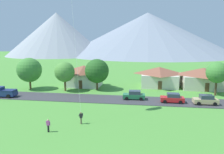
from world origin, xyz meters
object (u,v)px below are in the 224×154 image
(house_right_center, at_px, (84,75))
(pickup_truck_navy_west_side, at_px, (2,92))
(tree_center, at_px, (65,72))
(parked_car_tan_mid_east, at_px, (206,100))
(house_left_center, at_px, (159,76))
(tree_left_of_center, at_px, (217,73))
(parked_car_red_mid_west, at_px, (172,98))
(tree_right_of_center, at_px, (29,70))
(parked_car_green_west_end, at_px, (134,95))
(tree_near_left, at_px, (97,71))
(watcher_person, at_px, (48,125))
(house_leftmost, at_px, (203,78))

(house_right_center, relative_size, pickup_truck_navy_west_side, 1.69)
(house_right_center, bearing_deg, pickup_truck_navy_west_side, -136.32)
(tree_center, relative_size, parked_car_tan_mid_east, 1.55)
(house_left_center, height_order, tree_left_of_center, tree_left_of_center)
(house_left_center, bearing_deg, house_right_center, -171.75)
(tree_center, height_order, parked_car_red_mid_west, tree_center)
(tree_right_of_center, distance_m, parked_car_red_mid_west, 32.49)
(parked_car_green_west_end, bearing_deg, tree_left_of_center, 18.90)
(tree_near_left, distance_m, watcher_person, 24.27)
(parked_car_green_west_end, xyz_separation_m, parked_car_red_mid_west, (7.05, -1.13, 0.00))
(house_leftmost, height_order, watcher_person, house_leftmost)
(house_leftmost, xyz_separation_m, parked_car_tan_mid_east, (-3.00, -14.19, -1.67))
(tree_near_left, distance_m, tree_left_of_center, 25.59)
(pickup_truck_navy_west_side, bearing_deg, house_left_center, 25.81)
(house_left_center, distance_m, tree_near_left, 15.79)
(house_leftmost, height_order, tree_right_of_center, tree_right_of_center)
(parked_car_red_mid_west, distance_m, parked_car_tan_mid_east, 5.71)
(house_leftmost, xyz_separation_m, tree_right_of_center, (-40.31, -7.33, 2.01))
(tree_center, xyz_separation_m, pickup_truck_navy_west_side, (-10.58, -7.05, -3.29))
(parked_car_green_west_end, bearing_deg, pickup_truck_navy_west_side, -175.50)
(house_left_center, xyz_separation_m, house_right_center, (-18.58, -2.69, 0.18))
(watcher_person, bearing_deg, parked_car_red_mid_west, 42.61)
(house_right_center, height_order, tree_near_left, tree_near_left)
(tree_left_of_center, distance_m, parked_car_red_mid_west, 12.36)
(tree_near_left, xyz_separation_m, tree_left_of_center, (25.53, -1.67, 0.44))
(tree_right_of_center, bearing_deg, house_left_center, 14.82)
(house_leftmost, distance_m, pickup_truck_navy_west_side, 44.71)
(house_left_center, height_order, parked_car_tan_mid_east, house_left_center)
(tree_center, bearing_deg, tree_near_left, 19.06)
(house_leftmost, relative_size, tree_center, 1.60)
(house_leftmost, relative_size, parked_car_green_west_end, 2.49)
(tree_near_left, distance_m, pickup_truck_navy_west_side, 20.11)
(watcher_person, bearing_deg, parked_car_green_west_end, 59.47)
(parked_car_red_mid_west, bearing_deg, parked_car_green_west_end, 170.88)
(parked_car_tan_mid_east, bearing_deg, pickup_truck_navy_west_side, -179.09)
(tree_center, bearing_deg, parked_car_green_west_end, -17.44)
(tree_left_of_center, height_order, pickup_truck_navy_west_side, tree_left_of_center)
(house_leftmost, height_order, house_right_center, house_right_center)
(tree_center, xyz_separation_m, parked_car_green_west_end, (15.83, -4.97, -3.48))
(tree_right_of_center, distance_m, parked_car_tan_mid_east, 38.11)
(parked_car_green_west_end, bearing_deg, parked_car_tan_mid_east, -6.52)
(tree_near_left, xyz_separation_m, tree_right_of_center, (-15.61, -1.95, 0.17))
(tree_near_left, xyz_separation_m, watcher_person, (-0.87, -24.00, -3.50))
(tree_left_of_center, relative_size, parked_car_tan_mid_east, 1.64)
(house_left_center, relative_size, pickup_truck_navy_west_side, 1.76)
(watcher_person, bearing_deg, parked_car_tan_mid_east, 33.95)
(tree_left_of_center, distance_m, watcher_person, 34.80)
(house_left_center, distance_m, watcher_person, 33.75)
(watcher_person, bearing_deg, tree_center, 105.54)
(house_leftmost, bearing_deg, tree_near_left, -167.70)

